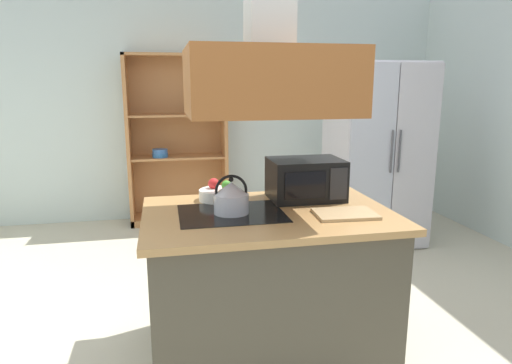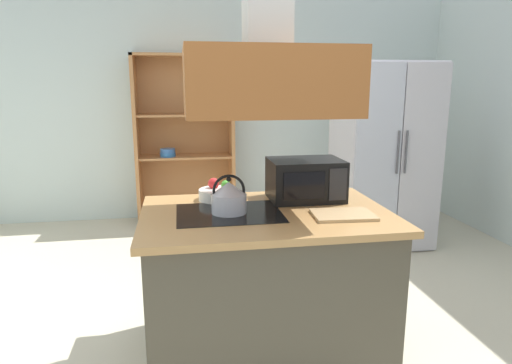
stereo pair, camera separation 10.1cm
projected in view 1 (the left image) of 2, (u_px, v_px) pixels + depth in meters
ground_plane at (246, 343)px, 2.89m from camera, size 7.80×7.80×0.00m
wall_back at (201, 107)px, 5.47m from camera, size 6.00×0.12×2.70m
kitchen_island at (268, 282)px, 2.73m from camera, size 1.45×0.98×0.90m
range_hood at (269, 61)px, 2.44m from camera, size 0.90×0.70×1.24m
refrigerator at (376, 155)px, 4.58m from camera, size 0.90×0.78×1.83m
dish_cabinet at (177, 149)px, 5.31m from camera, size 1.14×0.40×1.95m
kettle at (231, 197)px, 2.57m from camera, size 0.20×0.20×0.23m
cutting_board at (345, 214)px, 2.55m from camera, size 0.35×0.26×0.02m
microwave at (305, 179)px, 2.89m from camera, size 0.46×0.35×0.26m
fruit_bowl at (219, 194)px, 2.87m from camera, size 0.25×0.25×0.14m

